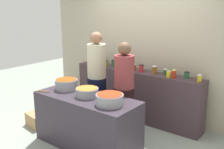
{
  "coord_description": "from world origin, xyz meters",
  "views": [
    {
      "loc": [
        2.68,
        -3.11,
        2.17
      ],
      "look_at": [
        0.0,
        0.35,
        1.05
      ],
      "focal_mm": 42.48,
      "sensor_mm": 36.0,
      "label": 1
    }
  ],
  "objects_px": {
    "preserve_jar_15": "(199,78)",
    "cook_with_tongs": "(97,86)",
    "cooking_pot_left": "(66,84)",
    "preserve_jar_11": "(165,72)",
    "preserve_jar_3": "(106,63)",
    "preserve_jar_7": "(128,66)",
    "preserve_jar_6": "(121,66)",
    "preserve_jar_9": "(141,68)",
    "cooking_pot_right": "(110,99)",
    "cook_in_cap": "(124,96)",
    "preserve_jar_0": "(91,60)",
    "preserve_jar_10": "(155,70)",
    "wooden_spoon": "(43,91)",
    "preserve_jar_5": "(119,64)",
    "preserve_jar_4": "(113,64)",
    "preserve_jar_12": "(169,74)",
    "preserve_jar_8": "(134,67)",
    "preserve_jar_13": "(174,74)",
    "preserve_jar_2": "(102,61)",
    "cooking_pot_center": "(87,92)",
    "preserve_jar_1": "(96,61)",
    "preserve_jar_14": "(187,75)",
    "bread_crate": "(38,119)"
  },
  "relations": [
    {
      "from": "preserve_jar_4",
      "to": "cooking_pot_right",
      "type": "height_order",
      "value": "preserve_jar_4"
    },
    {
      "from": "preserve_jar_7",
      "to": "preserve_jar_2",
      "type": "bearing_deg",
      "value": 176.55
    },
    {
      "from": "cooking_pot_right",
      "to": "preserve_jar_13",
      "type": "bearing_deg",
      "value": 77.0
    },
    {
      "from": "preserve_jar_5",
      "to": "preserve_jar_10",
      "type": "distance_m",
      "value": 0.82
    },
    {
      "from": "preserve_jar_10",
      "to": "cooking_pot_left",
      "type": "relative_size",
      "value": 0.39
    },
    {
      "from": "cook_in_cap",
      "to": "cooking_pot_center",
      "type": "bearing_deg",
      "value": -115.25
    },
    {
      "from": "preserve_jar_7",
      "to": "preserve_jar_15",
      "type": "height_order",
      "value": "preserve_jar_7"
    },
    {
      "from": "preserve_jar_4",
      "to": "cooking_pot_center",
      "type": "distance_m",
      "value": 1.47
    },
    {
      "from": "preserve_jar_9",
      "to": "preserve_jar_10",
      "type": "relative_size",
      "value": 0.95
    },
    {
      "from": "preserve_jar_6",
      "to": "preserve_jar_4",
      "type": "bearing_deg",
      "value": 172.58
    },
    {
      "from": "preserve_jar_0",
      "to": "wooden_spoon",
      "type": "relative_size",
      "value": 0.45
    },
    {
      "from": "preserve_jar_15",
      "to": "cook_in_cap",
      "type": "bearing_deg",
      "value": -140.53
    },
    {
      "from": "cooking_pot_left",
      "to": "cook_in_cap",
      "type": "bearing_deg",
      "value": 33.32
    },
    {
      "from": "preserve_jar_3",
      "to": "preserve_jar_10",
      "type": "relative_size",
      "value": 0.81
    },
    {
      "from": "cook_with_tongs",
      "to": "preserve_jar_6",
      "type": "bearing_deg",
      "value": 91.44
    },
    {
      "from": "preserve_jar_7",
      "to": "preserve_jar_14",
      "type": "distance_m",
      "value": 1.18
    },
    {
      "from": "preserve_jar_5",
      "to": "preserve_jar_4",
      "type": "bearing_deg",
      "value": -162.69
    },
    {
      "from": "preserve_jar_8",
      "to": "wooden_spoon",
      "type": "height_order",
      "value": "preserve_jar_8"
    },
    {
      "from": "cooking_pot_left",
      "to": "wooden_spoon",
      "type": "height_order",
      "value": "cooking_pot_left"
    },
    {
      "from": "wooden_spoon",
      "to": "preserve_jar_2",
      "type": "bearing_deg",
      "value": 95.56
    },
    {
      "from": "preserve_jar_8",
      "to": "preserve_jar_1",
      "type": "bearing_deg",
      "value": 179.34
    },
    {
      "from": "preserve_jar_8",
      "to": "preserve_jar_10",
      "type": "relative_size",
      "value": 0.92
    },
    {
      "from": "preserve_jar_3",
      "to": "cooking_pot_right",
      "type": "xyz_separation_m",
      "value": [
        1.21,
        -1.41,
        -0.13
      ]
    },
    {
      "from": "preserve_jar_6",
      "to": "preserve_jar_14",
      "type": "bearing_deg",
      "value": 5.04
    },
    {
      "from": "preserve_jar_6",
      "to": "preserve_jar_10",
      "type": "distance_m",
      "value": 0.71
    },
    {
      "from": "cooking_pot_right",
      "to": "cook_in_cap",
      "type": "xyz_separation_m",
      "value": [
        -0.22,
        0.66,
        -0.17
      ]
    },
    {
      "from": "preserve_jar_0",
      "to": "preserve_jar_3",
      "type": "xyz_separation_m",
      "value": [
        0.49,
        -0.08,
        0.01
      ]
    },
    {
      "from": "preserve_jar_12",
      "to": "cooking_pot_center",
      "type": "height_order",
      "value": "preserve_jar_12"
    },
    {
      "from": "preserve_jar_9",
      "to": "preserve_jar_13",
      "type": "distance_m",
      "value": 0.69
    },
    {
      "from": "cooking_pot_right",
      "to": "wooden_spoon",
      "type": "height_order",
      "value": "cooking_pot_right"
    },
    {
      "from": "preserve_jar_10",
      "to": "preserve_jar_12",
      "type": "xyz_separation_m",
      "value": [
        0.32,
        -0.07,
        -0.01
      ]
    },
    {
      "from": "preserve_jar_6",
      "to": "preserve_jar_9",
      "type": "distance_m",
      "value": 0.44
    },
    {
      "from": "preserve_jar_2",
      "to": "preserve_jar_9",
      "type": "height_order",
      "value": "preserve_jar_9"
    },
    {
      "from": "preserve_jar_3",
      "to": "preserve_jar_12",
      "type": "distance_m",
      "value": 1.43
    },
    {
      "from": "preserve_jar_1",
      "to": "preserve_jar_2",
      "type": "xyz_separation_m",
      "value": [
        0.11,
        0.05,
        -0.0
      ]
    },
    {
      "from": "preserve_jar_3",
      "to": "preserve_jar_6",
      "type": "bearing_deg",
      "value": -2.18
    },
    {
      "from": "cooking_pot_left",
      "to": "cook_with_tongs",
      "type": "xyz_separation_m",
      "value": [
        0.23,
        0.51,
        -0.11
      ]
    },
    {
      "from": "preserve_jar_2",
      "to": "bread_crate",
      "type": "bearing_deg",
      "value": -103.82
    },
    {
      "from": "preserve_jar_2",
      "to": "preserve_jar_10",
      "type": "height_order",
      "value": "preserve_jar_10"
    },
    {
      "from": "preserve_jar_10",
      "to": "preserve_jar_11",
      "type": "xyz_separation_m",
      "value": [
        0.19,
        0.05,
        -0.02
      ]
    },
    {
      "from": "preserve_jar_11",
      "to": "preserve_jar_3",
      "type": "bearing_deg",
      "value": -175.81
    },
    {
      "from": "preserve_jar_10",
      "to": "preserve_jar_15",
      "type": "xyz_separation_m",
      "value": [
        0.84,
        -0.01,
        -0.01
      ]
    },
    {
      "from": "preserve_jar_8",
      "to": "preserve_jar_0",
      "type": "bearing_deg",
      "value": 176.73
    },
    {
      "from": "preserve_jar_11",
      "to": "preserve_jar_7",
      "type": "bearing_deg",
      "value": -175.4
    },
    {
      "from": "preserve_jar_11",
      "to": "cooking_pot_right",
      "type": "distance_m",
      "value": 1.51
    },
    {
      "from": "preserve_jar_3",
      "to": "preserve_jar_4",
      "type": "distance_m",
      "value": 0.18
    },
    {
      "from": "preserve_jar_4",
      "to": "preserve_jar_12",
      "type": "distance_m",
      "value": 1.25
    },
    {
      "from": "preserve_jar_15",
      "to": "cook_with_tongs",
      "type": "distance_m",
      "value": 1.75
    },
    {
      "from": "preserve_jar_0",
      "to": "preserve_jar_10",
      "type": "distance_m",
      "value": 1.6
    },
    {
      "from": "wooden_spoon",
      "to": "cook_with_tongs",
      "type": "height_order",
      "value": "cook_with_tongs"
    }
  ]
}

